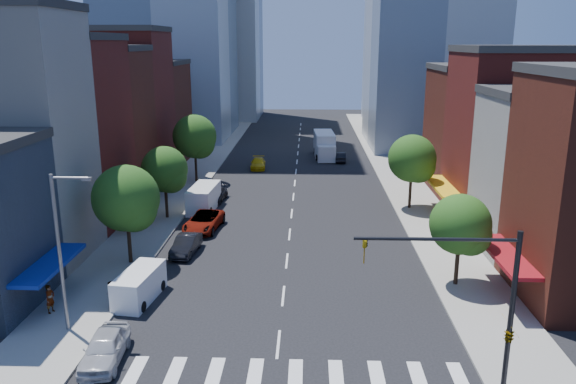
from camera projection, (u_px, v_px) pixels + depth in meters
name	position (u px, v px, depth m)	size (l,w,h in m)	color
ground	(278.00, 344.00, 30.42)	(220.00, 220.00, 0.00)	black
sidewalk_left	(195.00, 174.00, 69.46)	(5.00, 120.00, 0.15)	gray
sidewalk_right	(398.00, 175.00, 68.57)	(5.00, 120.00, 0.15)	gray
crosswalk	(275.00, 376.00, 27.52)	(19.00, 3.00, 0.01)	silver
bldg_left_2	(50.00, 135.00, 48.88)	(12.00, 9.00, 16.00)	maroon
bldg_left_3	(88.00, 127.00, 57.22)	(12.00, 8.00, 15.00)	#521F14
bldg_left_4	(115.00, 107.00, 65.16)	(12.00, 9.00, 17.00)	maroon
bldg_left_5	(140.00, 115.00, 74.85)	(12.00, 10.00, 13.00)	#521F14
bldg_right_1	(564.00, 176.00, 42.61)	(12.00, 8.00, 12.00)	beige
bldg_right_2	(523.00, 137.00, 50.91)	(12.00, 10.00, 15.00)	maroon
bldg_right_3	(488.00, 131.00, 60.82)	(12.00, 10.00, 13.00)	#521F14
traffic_signal	(498.00, 317.00, 24.65)	(7.24, 2.24, 8.00)	black
streetlight	(62.00, 244.00, 30.44)	(2.25, 0.25, 9.00)	slate
tree_left_near	(128.00, 201.00, 40.11)	(4.80, 4.80, 7.30)	black
tree_left_mid	(166.00, 171.00, 50.81)	(4.20, 4.20, 6.65)	black
tree_left_far	(196.00, 138.00, 64.15)	(5.00, 5.00, 7.75)	black
tree_right_near	(463.00, 227.00, 36.57)	(4.00, 4.00, 6.20)	black
tree_right_far	(414.00, 161.00, 53.78)	(4.60, 4.60, 7.20)	black
parked_car_front	(105.00, 348.00, 28.60)	(1.84, 4.58, 1.56)	#B5B6BA
parked_car_second	(186.00, 245.00, 43.28)	(1.51, 4.33, 1.43)	black
parked_car_third	(204.00, 221.00, 48.74)	(2.59, 5.62, 1.56)	#999999
parked_car_rear	(216.00, 195.00, 57.70)	(1.83, 4.51, 1.31)	black
cargo_van_near	(139.00, 286.00, 35.35)	(2.41, 4.79, 1.95)	white
cargo_van_far	(203.00, 198.00, 54.49)	(2.57, 5.70, 2.37)	white
taxi	(258.00, 164.00, 72.50)	(1.86, 4.56, 1.32)	gold
traffic_car_oncoming	(340.00, 157.00, 76.70)	(1.37, 3.93, 1.30)	black
traffic_car_far	(324.00, 143.00, 87.30)	(1.60, 3.98, 1.35)	#999999
box_truck	(324.00, 146.00, 79.36)	(3.05, 8.76, 3.48)	silver
pedestrian_near	(50.00, 299.00, 33.47)	(0.65, 0.42, 1.77)	#999999
pedestrian_far	(111.00, 294.00, 34.37)	(0.76, 0.59, 1.57)	#999999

